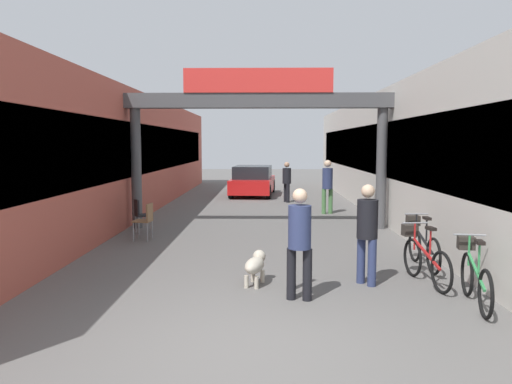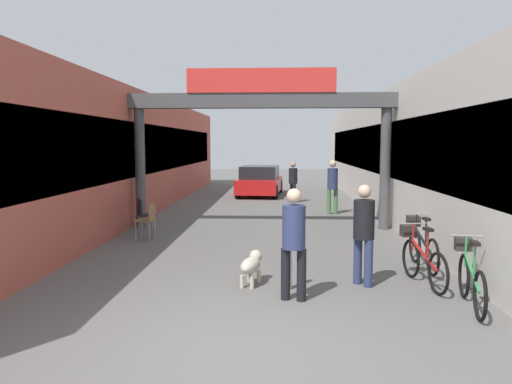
{
  "view_description": "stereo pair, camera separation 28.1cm",
  "coord_description": "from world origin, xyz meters",
  "px_view_note": "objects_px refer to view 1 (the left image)",
  "views": [
    {
      "loc": [
        0.21,
        -5.55,
        2.32
      ],
      "look_at": [
        0.0,
        4.94,
        1.3
      ],
      "focal_mm": 35.0,
      "sensor_mm": 36.0,
      "label": 1
    },
    {
      "loc": [
        0.49,
        -5.54,
        2.32
      ],
      "look_at": [
        0.0,
        4.94,
        1.3
      ],
      "focal_mm": 35.0,
      "sensor_mm": 36.0,
      "label": 2
    }
  ],
  "objects_px": {
    "pedestrian_with_dog": "(300,237)",
    "bicycle_red_second": "(423,257)",
    "pedestrian_carrying_crate": "(327,183)",
    "bicycle_black_third": "(422,244)",
    "bollard_post_metal": "(293,259)",
    "pedestrian_companion": "(367,228)",
    "pedestrian_elderly_walking": "(287,179)",
    "bicycle_green_nearest": "(474,274)",
    "cafe_chair_black_farther": "(141,213)",
    "parked_car_red": "(253,181)",
    "cafe_chair_wood_nearer": "(146,218)",
    "dog_on_leash": "(256,265)"
  },
  "relations": [
    {
      "from": "pedestrian_with_dog",
      "to": "bicycle_black_third",
      "type": "distance_m",
      "value": 3.27
    },
    {
      "from": "bicycle_green_nearest",
      "to": "bicycle_black_third",
      "type": "xyz_separation_m",
      "value": [
        -0.06,
        2.23,
        0.0
      ]
    },
    {
      "from": "pedestrian_with_dog",
      "to": "bicycle_red_second",
      "type": "distance_m",
      "value": 2.4
    },
    {
      "from": "pedestrian_with_dog",
      "to": "parked_car_red",
      "type": "distance_m",
      "value": 15.15
    },
    {
      "from": "pedestrian_carrying_crate",
      "to": "bicycle_black_third",
      "type": "relative_size",
      "value": 1.05
    },
    {
      "from": "dog_on_leash",
      "to": "bicycle_red_second",
      "type": "height_order",
      "value": "bicycle_red_second"
    },
    {
      "from": "pedestrian_companion",
      "to": "pedestrian_elderly_walking",
      "type": "distance_m",
      "value": 11.66
    },
    {
      "from": "pedestrian_carrying_crate",
      "to": "bicycle_red_second",
      "type": "bearing_deg",
      "value": -85.89
    },
    {
      "from": "pedestrian_elderly_walking",
      "to": "dog_on_leash",
      "type": "distance_m",
      "value": 11.71
    },
    {
      "from": "pedestrian_carrying_crate",
      "to": "pedestrian_elderly_walking",
      "type": "distance_m",
      "value": 3.48
    },
    {
      "from": "pedestrian_carrying_crate",
      "to": "bicycle_green_nearest",
      "type": "xyz_separation_m",
      "value": [
        0.97,
        -9.35,
        -0.59
      ]
    },
    {
      "from": "bicycle_red_second",
      "to": "bicycle_green_nearest",
      "type": "bearing_deg",
      "value": -71.11
    },
    {
      "from": "pedestrian_carrying_crate",
      "to": "parked_car_red",
      "type": "xyz_separation_m",
      "value": [
        -2.62,
        5.9,
        -0.38
      ]
    },
    {
      "from": "dog_on_leash",
      "to": "cafe_chair_black_farther",
      "type": "bearing_deg",
      "value": 123.49
    },
    {
      "from": "cafe_chair_black_farther",
      "to": "pedestrian_companion",
      "type": "bearing_deg",
      "value": -43.31
    },
    {
      "from": "pedestrian_elderly_walking",
      "to": "bicycle_red_second",
      "type": "relative_size",
      "value": 0.95
    },
    {
      "from": "pedestrian_with_dog",
      "to": "pedestrian_elderly_walking",
      "type": "relative_size",
      "value": 1.04
    },
    {
      "from": "pedestrian_companion",
      "to": "parked_car_red",
      "type": "height_order",
      "value": "pedestrian_companion"
    },
    {
      "from": "bicycle_green_nearest",
      "to": "parked_car_red",
      "type": "relative_size",
      "value": 0.41
    },
    {
      "from": "pedestrian_companion",
      "to": "bicycle_black_third",
      "type": "bearing_deg",
      "value": 44.19
    },
    {
      "from": "cafe_chair_black_farther",
      "to": "pedestrian_with_dog",
      "type": "bearing_deg",
      "value": -55.58
    },
    {
      "from": "pedestrian_carrying_crate",
      "to": "bicycle_green_nearest",
      "type": "distance_m",
      "value": 9.42
    },
    {
      "from": "pedestrian_elderly_walking",
      "to": "cafe_chair_wood_nearer",
      "type": "relative_size",
      "value": 1.79
    },
    {
      "from": "pedestrian_companion",
      "to": "pedestrian_with_dog",
      "type": "bearing_deg",
      "value": -144.24
    },
    {
      "from": "cafe_chair_black_farther",
      "to": "cafe_chair_wood_nearer",
      "type": "bearing_deg",
      "value": -68.91
    },
    {
      "from": "bicycle_red_second",
      "to": "cafe_chair_wood_nearer",
      "type": "height_order",
      "value": "bicycle_red_second"
    },
    {
      "from": "pedestrian_with_dog",
      "to": "bollard_post_metal",
      "type": "height_order",
      "value": "pedestrian_with_dog"
    },
    {
      "from": "bicycle_green_nearest",
      "to": "bicycle_red_second",
      "type": "height_order",
      "value": "same"
    },
    {
      "from": "cafe_chair_black_farther",
      "to": "dog_on_leash",
      "type": "bearing_deg",
      "value": -56.51
    },
    {
      "from": "cafe_chair_wood_nearer",
      "to": "pedestrian_elderly_walking",
      "type": "bearing_deg",
      "value": 64.93
    },
    {
      "from": "pedestrian_carrying_crate",
      "to": "bollard_post_metal",
      "type": "bearing_deg",
      "value": -100.5
    },
    {
      "from": "bicycle_black_third",
      "to": "cafe_chair_black_farther",
      "type": "xyz_separation_m",
      "value": [
        -6.19,
        3.36,
        0.1
      ]
    },
    {
      "from": "pedestrian_elderly_walking",
      "to": "pedestrian_carrying_crate",
      "type": "bearing_deg",
      "value": -69.68
    },
    {
      "from": "pedestrian_with_dog",
      "to": "pedestrian_companion",
      "type": "relative_size",
      "value": 1.0
    },
    {
      "from": "pedestrian_with_dog",
      "to": "bicycle_green_nearest",
      "type": "relative_size",
      "value": 0.99
    },
    {
      "from": "cafe_chair_wood_nearer",
      "to": "cafe_chair_black_farther",
      "type": "bearing_deg",
      "value": 111.09
    },
    {
      "from": "pedestrian_elderly_walking",
      "to": "bicycle_green_nearest",
      "type": "relative_size",
      "value": 0.95
    },
    {
      "from": "pedestrian_companion",
      "to": "cafe_chair_wood_nearer",
      "type": "relative_size",
      "value": 1.87
    },
    {
      "from": "bicycle_green_nearest",
      "to": "cafe_chair_black_farther",
      "type": "bearing_deg",
      "value": 138.18
    },
    {
      "from": "dog_on_leash",
      "to": "cafe_chair_black_farther",
      "type": "relative_size",
      "value": 0.85
    },
    {
      "from": "bicycle_red_second",
      "to": "parked_car_red",
      "type": "relative_size",
      "value": 0.41
    },
    {
      "from": "pedestrian_with_dog",
      "to": "pedestrian_carrying_crate",
      "type": "xyz_separation_m",
      "value": [
        1.54,
        9.21,
        0.07
      ]
    },
    {
      "from": "pedestrian_carrying_crate",
      "to": "bollard_post_metal",
      "type": "height_order",
      "value": "pedestrian_carrying_crate"
    },
    {
      "from": "pedestrian_with_dog",
      "to": "pedestrian_companion",
      "type": "distance_m",
      "value": 1.43
    },
    {
      "from": "parked_car_red",
      "to": "bollard_post_metal",
      "type": "bearing_deg",
      "value": -86.02
    },
    {
      "from": "pedestrian_with_dog",
      "to": "pedestrian_carrying_crate",
      "type": "height_order",
      "value": "pedestrian_carrying_crate"
    },
    {
      "from": "cafe_chair_wood_nearer",
      "to": "cafe_chair_black_farther",
      "type": "height_order",
      "value": "same"
    },
    {
      "from": "bollard_post_metal",
      "to": "bicycle_red_second",
      "type": "bearing_deg",
      "value": 10.88
    },
    {
      "from": "bicycle_black_third",
      "to": "cafe_chair_wood_nearer",
      "type": "xyz_separation_m",
      "value": [
        -5.84,
        2.44,
        0.1
      ]
    },
    {
      "from": "cafe_chair_black_farther",
      "to": "bicycle_green_nearest",
      "type": "bearing_deg",
      "value": -41.82
    }
  ]
}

